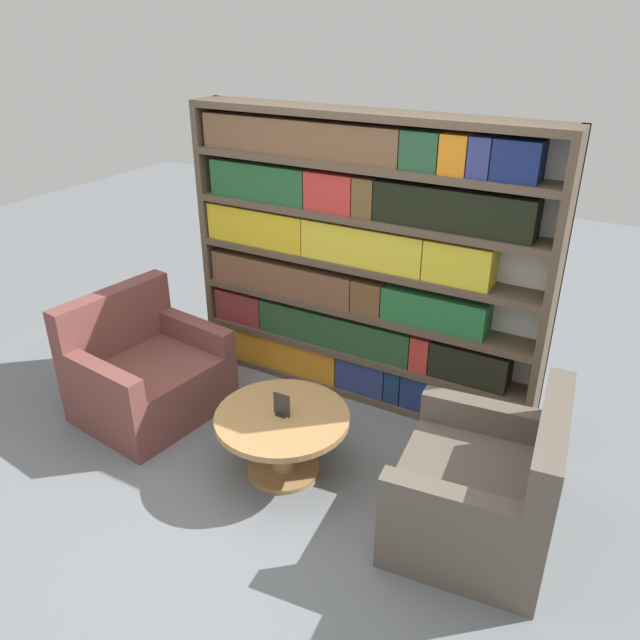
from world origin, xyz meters
name	(u,v)px	position (x,y,z in m)	size (l,w,h in m)	color
ground_plane	(251,501)	(0.00, 0.00, 0.00)	(14.00, 14.00, 0.00)	slate
bookshelf	(356,263)	(-0.05, 1.44, 1.04)	(2.64, 0.30, 2.08)	silver
armchair_left	(146,375)	(-1.21, 0.43, 0.29)	(0.92, 1.03, 0.88)	brown
armchair_right	(482,491)	(1.25, 0.43, 0.29)	(0.92, 1.02, 0.88)	brown
coffee_table	(283,431)	(0.02, 0.34, 0.31)	(0.83, 0.83, 0.43)	#AD7F4C
table_sign	(282,406)	(0.02, 0.34, 0.49)	(0.11, 0.06, 0.15)	black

